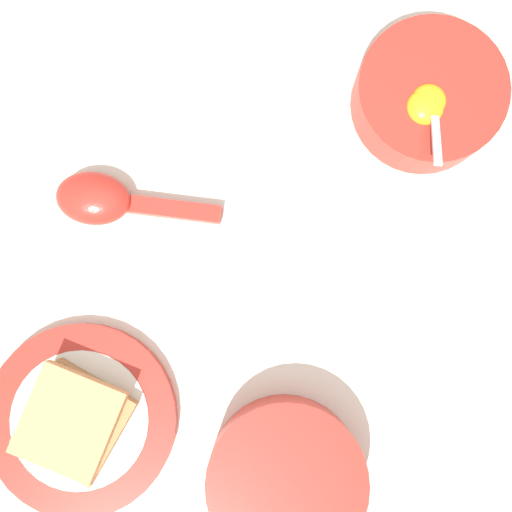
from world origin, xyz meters
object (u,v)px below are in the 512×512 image
egg_bowl (428,96)px  congee_bowl (286,479)px  soup_spoon (106,200)px  toast_sandwich (72,421)px  toast_plate (82,419)px

egg_bowl → congee_bowl: egg_bowl is taller
egg_bowl → congee_bowl: size_ratio=1.04×
soup_spoon → toast_sandwich: bearing=-16.6°
toast_plate → congee_bowl: bearing=65.0°
congee_bowl → toast_plate: bearing=-115.0°
egg_bowl → congee_bowl: 0.38m
congee_bowl → egg_bowl: bearing=148.4°
toast_plate → soup_spoon: soup_spoon is taller
soup_spoon → congee_bowl: bearing=23.2°
toast_sandwich → soup_spoon: 0.20m
egg_bowl → congee_bowl: (0.32, -0.20, 0.00)m
toast_plate → toast_sandwich: 0.02m
toast_plate → toast_sandwich: (-0.00, -0.00, 0.02)m
egg_bowl → toast_plate: size_ratio=0.83×
soup_spoon → egg_bowl: bearing=97.1°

